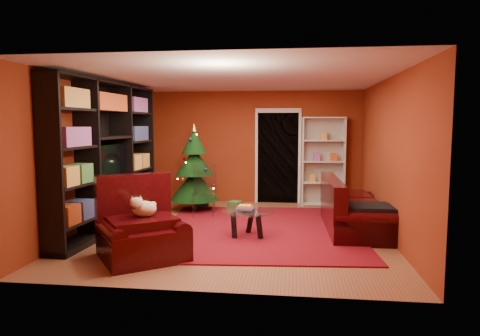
# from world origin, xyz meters

# --- Properties ---
(floor) EXTENTS (5.00, 5.50, 0.05)m
(floor) POSITION_xyz_m (0.00, 0.00, -0.03)
(floor) COLOR brown
(floor) RESTS_ON ground
(ceiling) EXTENTS (5.00, 5.50, 0.05)m
(ceiling) POSITION_xyz_m (0.00, 0.00, 2.62)
(ceiling) COLOR silver
(ceiling) RESTS_ON wall_back
(wall_back) EXTENTS (5.00, 0.05, 2.60)m
(wall_back) POSITION_xyz_m (0.00, 2.77, 1.30)
(wall_back) COLOR maroon
(wall_back) RESTS_ON ground
(wall_left) EXTENTS (0.05, 5.50, 2.60)m
(wall_left) POSITION_xyz_m (-2.52, 0.00, 1.30)
(wall_left) COLOR maroon
(wall_left) RESTS_ON ground
(wall_right) EXTENTS (0.05, 5.50, 2.60)m
(wall_right) POSITION_xyz_m (2.52, 0.00, 1.30)
(wall_right) COLOR maroon
(wall_right) RESTS_ON ground
(doorway) EXTENTS (1.06, 0.60, 2.16)m
(doorway) POSITION_xyz_m (0.60, 2.73, 1.05)
(doorway) COLOR black
(doorway) RESTS_ON floor
(rug) EXTENTS (3.62, 4.12, 0.02)m
(rug) POSITION_xyz_m (0.37, 0.09, 0.01)
(rug) COLOR maroon
(rug) RESTS_ON floor
(media_unit) EXTENTS (0.68, 3.35, 2.55)m
(media_unit) POSITION_xyz_m (-2.27, -0.22, 1.28)
(media_unit) COLOR black
(media_unit) RESTS_ON floor
(christmas_tree) EXTENTS (1.37, 1.37, 1.87)m
(christmas_tree) POSITION_xyz_m (-1.13, 1.64, 0.91)
(christmas_tree) COLOR black
(christmas_tree) RESTS_ON floor
(gift_box_teal) EXTENTS (0.37, 0.37, 0.29)m
(gift_box_teal) POSITION_xyz_m (-1.10, 2.17, 0.14)
(gift_box_teal) COLOR #256B87
(gift_box_teal) RESTS_ON floor
(gift_box_green) EXTENTS (0.33, 0.33, 0.26)m
(gift_box_green) POSITION_xyz_m (-0.22, 1.39, 0.13)
(gift_box_green) COLOR #2D5C2A
(gift_box_green) RESTS_ON floor
(white_bookshelf) EXTENTS (0.97, 0.39, 2.05)m
(white_bookshelf) POSITION_xyz_m (1.62, 2.57, 1.00)
(white_bookshelf) COLOR white
(white_bookshelf) RESTS_ON floor
(armchair) EXTENTS (1.62, 1.62, 0.91)m
(armchair) POSITION_xyz_m (-1.09, -1.68, 0.45)
(armchair) COLOR black
(armchair) RESTS_ON rug
(dog) EXTENTS (0.50, 0.48, 0.30)m
(dog) POSITION_xyz_m (-1.08, -1.61, 0.68)
(dog) COLOR beige
(dog) RESTS_ON armchair
(sofa) EXTENTS (1.02, 2.17, 0.92)m
(sofa) POSITION_xyz_m (2.02, 0.26, 0.46)
(sofa) COLOR black
(sofa) RESTS_ON rug
(coffee_table) EXTENTS (0.93, 0.93, 0.54)m
(coffee_table) POSITION_xyz_m (0.23, -0.43, 0.23)
(coffee_table) COLOR gray
(coffee_table) RESTS_ON rug
(acrylic_chair) EXTENTS (0.53, 0.56, 0.93)m
(acrylic_chair) POSITION_xyz_m (-0.81, 1.09, 0.46)
(acrylic_chair) COLOR #66605B
(acrylic_chair) RESTS_ON rug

